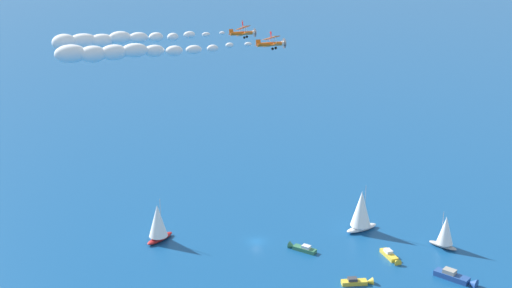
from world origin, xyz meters
name	(u,v)px	position (x,y,z in m)	size (l,w,h in m)	color
ground_plane	(256,241)	(0.00, 0.00, 0.00)	(2000.00, 2000.00, 0.00)	navy
sailboat_near_centre	(158,223)	(-14.81, -20.63, 5.22)	(6.22, 9.18, 11.43)	#B21E1E
motorboat_far_port	(457,278)	(42.93, 25.89, 0.76)	(10.08, 4.86, 2.83)	#23478C
motorboat_far_stbd	(301,248)	(10.51, 6.34, 0.59)	(7.66, 4.55, 2.17)	#33704C
motorboat_inshore	(359,282)	(30.93, 6.46, 0.56)	(5.20, 7.15, 2.09)	gold
motorboat_offshore	(391,257)	(26.81, 21.48, 0.59)	(7.77, 4.19, 2.19)	gold
sailboat_trailing	(361,211)	(10.95, 26.62, 5.85)	(5.88, 10.13, 12.82)	white
sailboat_ahead	(445,232)	(30.44, 36.90, 4.41)	(7.77, 4.91, 9.67)	#9E9993
biplane_lead	(243,33)	(-9.11, 2.44, 52.76)	(7.51, 7.07, 3.68)	orange
wingwalker_lead	(243,24)	(-9.59, 2.56, 54.90)	(0.90, 0.31, 1.78)	red
smoke_trail_lead	(103,40)	(-17.15, -30.87, 52.65)	(12.58, 40.27, 4.74)	white
biplane_wingman	(272,43)	(9.07, -2.32, 52.55)	(7.51, 7.07, 3.68)	orange
wingwalker_wingman	(271,34)	(8.59, -2.19, 54.64)	(1.46, 0.43, 1.53)	red
smoke_trail_wingman	(116,52)	(1.20, -35.58, 52.55)	(12.93, 40.77, 4.58)	white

